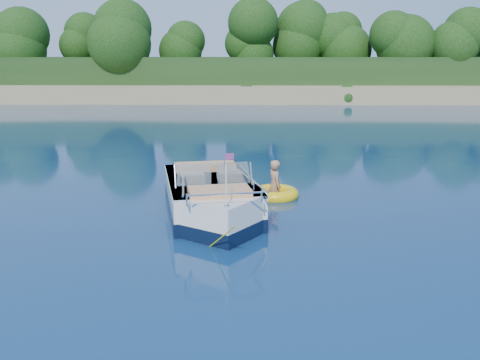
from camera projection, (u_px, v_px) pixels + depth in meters
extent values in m
plane|color=#091F45|center=(202.00, 232.00, 12.59)|extent=(160.00, 160.00, 0.00)
cube|color=#957B56|center=(238.00, 96.00, 49.49)|extent=(170.00, 8.00, 2.00)
cube|color=#1C3615|center=(242.00, 79.00, 75.68)|extent=(170.00, 56.00, 6.00)
cylinder|color=#312110|center=(53.00, 67.00, 51.67)|extent=(0.44, 0.44, 3.20)
sphere|color=black|center=(50.00, 34.00, 50.99)|extent=(5.28, 5.28, 5.28)
cylinder|color=#312110|center=(239.00, 64.00, 52.76)|extent=(0.44, 0.44, 3.60)
sphere|color=black|center=(239.00, 28.00, 51.99)|extent=(5.94, 5.94, 5.94)
cylinder|color=#312110|center=(449.00, 70.00, 50.56)|extent=(0.44, 0.44, 2.60)
sphere|color=black|center=(452.00, 43.00, 50.00)|extent=(4.29, 4.29, 4.29)
cube|color=white|center=(210.00, 199.00, 14.22)|extent=(2.94, 4.46, 1.14)
cube|color=white|center=(221.00, 221.00, 12.35)|extent=(2.13, 2.13, 1.14)
cube|color=black|center=(210.00, 205.00, 14.25)|extent=(2.98, 4.50, 0.33)
cube|color=black|center=(221.00, 227.00, 12.39)|extent=(2.17, 2.17, 0.33)
cube|color=tan|center=(209.00, 185.00, 14.46)|extent=(2.27, 3.16, 0.11)
cube|color=white|center=(210.00, 180.00, 14.10)|extent=(2.99, 4.47, 0.07)
cube|color=black|center=(201.00, 179.00, 16.36)|extent=(0.66, 0.49, 0.98)
cube|color=#8C9EA5|center=(194.00, 175.00, 13.21)|extent=(0.86, 0.34, 0.53)
cube|color=#8C9EA5|center=(233.00, 173.00, 13.38)|extent=(0.90, 0.55, 0.53)
cube|color=tan|center=(192.00, 182.00, 13.74)|extent=(0.70, 0.70, 0.43)
cube|color=tan|center=(230.00, 180.00, 13.91)|extent=(0.70, 0.70, 0.43)
cube|color=tan|center=(205.00, 170.00, 15.13)|extent=(1.78, 0.92, 0.41)
cube|color=tan|center=(219.00, 196.00, 12.43)|extent=(1.57, 1.08, 0.37)
cylinder|color=white|center=(226.00, 186.00, 11.33)|extent=(0.04, 0.04, 0.92)
cube|color=red|center=(229.00, 156.00, 13.27)|extent=(0.24, 0.06, 0.15)
cube|color=silver|center=(227.00, 206.00, 11.37)|extent=(0.12, 0.09, 0.05)
cylinder|color=#CBD617|center=(222.00, 237.00, 11.10)|extent=(0.63, 1.01, 0.83)
torus|color=yellow|center=(275.00, 194.00, 15.74)|extent=(1.73, 1.73, 0.37)
torus|color=red|center=(275.00, 193.00, 15.74)|extent=(1.43, 1.43, 0.12)
imported|color=tan|center=(274.00, 196.00, 15.84)|extent=(0.66, 0.93, 1.68)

